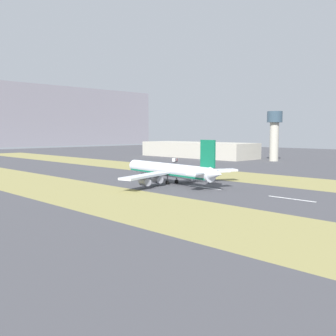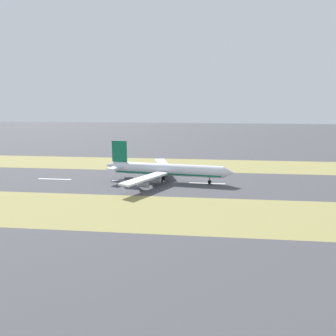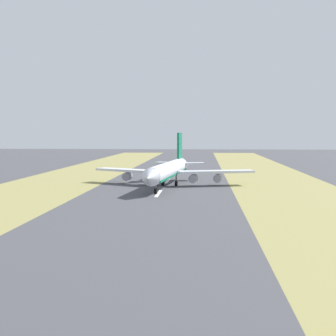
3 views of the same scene
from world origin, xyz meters
name	(u,v)px [view 3 (image 3 of 3)]	position (x,y,z in m)	size (l,w,h in m)	color
ground_plane	(163,188)	(0.00, 0.00, 0.00)	(800.00, 800.00, 0.00)	#424247
grass_median_west	(287,189)	(-45.00, 0.00, 0.00)	(40.00, 600.00, 0.01)	olive
grass_median_east	(43,187)	(45.00, 0.00, 0.00)	(40.00, 600.00, 0.01)	olive
centreline_dash_near	(174,173)	(0.00, -63.97, 0.01)	(1.20, 18.00, 0.01)	silver
centreline_dash_mid	(168,181)	(0.00, -23.97, 0.01)	(1.20, 18.00, 0.01)	silver
centreline_dash_far	(159,193)	(0.00, 16.03, 0.01)	(1.20, 18.00, 0.01)	silver
airplane_main_jet	(169,170)	(-1.89, -5.86, 6.02)	(63.69, 67.18, 20.20)	silver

